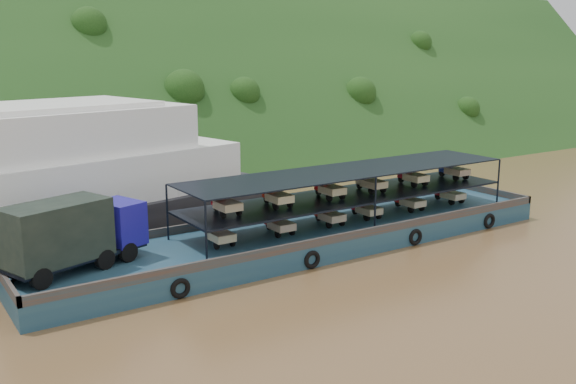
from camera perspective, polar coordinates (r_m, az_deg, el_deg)
ground at (r=40.39m, az=4.74°, el=-4.87°), size 160.00×160.00×0.00m
hillside at (r=71.39m, az=-13.46°, el=2.48°), size 140.00×39.60×39.60m
cargo_barge at (r=39.00m, az=-0.33°, el=-3.61°), size 35.11×7.18×4.84m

